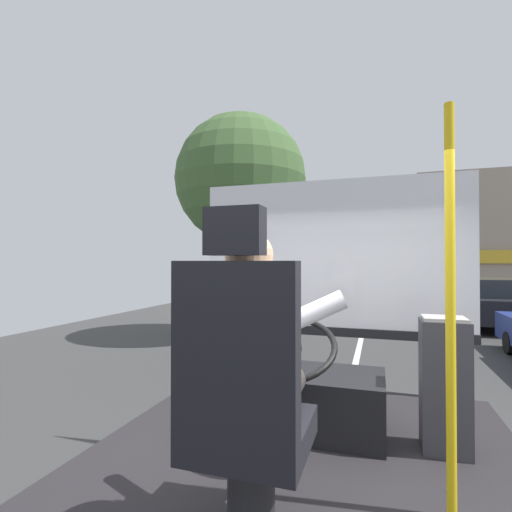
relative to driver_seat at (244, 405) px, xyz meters
name	(u,v)px	position (x,y,z in m)	size (l,w,h in m)	color
ground	(362,334)	(0.07, 9.40, -1.44)	(18.00, 44.00, 0.06)	#343434
driver_seat	(244,405)	(0.00, 0.00, 0.00)	(0.48, 0.48, 1.37)	black
bus_driver	(253,348)	(0.00, 0.11, 0.20)	(0.77, 0.53, 0.78)	#332D28
steering_console	(302,397)	(0.00, 1.20, -0.38)	(1.10, 1.01, 0.81)	black
handrail_pole	(450,309)	(0.82, 0.51, 0.35)	(0.04, 0.04, 1.91)	gold
fare_box	(445,384)	(0.90, 1.18, -0.19)	(0.28, 0.24, 0.83)	#333338
windshield_panel	(330,275)	(0.07, 2.22, 0.45)	(2.50, 0.08, 1.48)	white
street_tree	(241,181)	(-2.91, 7.84, 2.67)	(3.39, 3.39, 5.81)	#4C3828
parked_car_black	(488,301)	(3.69, 11.78, -0.66)	(1.98, 4.10, 1.47)	black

